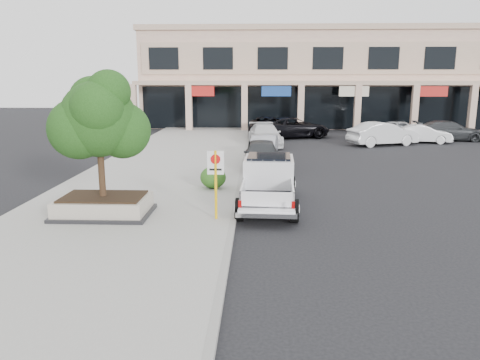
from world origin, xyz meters
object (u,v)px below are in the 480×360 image
at_px(pickup_truck, 268,183).
at_px(lot_car_c, 449,131).
at_px(planter_tree, 104,119).
at_px(curb_car_b, 264,148).
at_px(lot_car_d, 293,127).
at_px(lot_car_f, 423,134).
at_px(curb_car_d, 266,127).
at_px(lot_car_e, 402,129).
at_px(no_parking_sign, 216,175).
at_px(planter, 104,206).
at_px(lot_car_a, 384,133).
at_px(curb_car_a, 262,155).
at_px(lot_car_b, 383,134).
at_px(curb_car_c, 265,135).

height_order(pickup_truck, lot_car_c, pickup_truck).
height_order(planter_tree, curb_car_b, planter_tree).
relative_size(lot_car_d, lot_car_f, 1.49).
relative_size(planter_tree, curb_car_d, 0.68).
distance_m(planter_tree, lot_car_c, 29.25).
bearing_deg(lot_car_e, no_parking_sign, 162.76).
xyz_separation_m(pickup_truck, curb_car_d, (0.20, 21.26, -0.09)).
distance_m(planter, curb_car_b, 13.56).
height_order(curb_car_d, lot_car_d, lot_car_d).
relative_size(lot_car_a, lot_car_c, 0.81).
bearing_deg(pickup_truck, curb_car_a, 93.91).
distance_m(curb_car_a, lot_car_c, 19.05).
xyz_separation_m(curb_car_a, lot_car_e, (11.34, 13.71, -0.07)).
height_order(planter, no_parking_sign, no_parking_sign).
relative_size(pickup_truck, lot_car_f, 1.41).
bearing_deg(lot_car_b, curb_car_d, 40.97).
distance_m(curb_car_b, lot_car_f, 14.14).
relative_size(planter, no_parking_sign, 1.39).
height_order(curb_car_c, lot_car_a, curb_car_c).
distance_m(no_parking_sign, lot_car_b, 21.46).
bearing_deg(lot_car_b, pickup_truck, 132.58).
xyz_separation_m(no_parking_sign, lot_car_b, (10.29, 18.82, -0.80)).
xyz_separation_m(no_parking_sign, lot_car_f, (13.62, 20.26, -0.97)).
xyz_separation_m(pickup_truck, lot_car_a, (9.00, 18.23, -0.18)).
bearing_deg(pickup_truck, lot_car_f, 59.15).
distance_m(lot_car_b, lot_car_d, 7.35).
height_order(pickup_truck, lot_car_d, pickup_truck).
xyz_separation_m(planter, curb_car_d, (5.86, 23.07, 0.34)).
relative_size(planter_tree, lot_car_a, 0.95).
relative_size(no_parking_sign, lot_car_a, 0.54).
xyz_separation_m(curb_car_d, lot_car_f, (11.64, -3.10, -0.15)).
height_order(curb_car_d, lot_car_e, curb_car_d).
height_order(planter_tree, lot_car_f, planter_tree).
bearing_deg(curb_car_b, pickup_truck, -84.07).
xyz_separation_m(curb_car_a, lot_car_a, (9.20, 10.89, -0.07)).
relative_size(lot_car_b, lot_car_e, 1.20).
bearing_deg(planter_tree, pickup_truck, 16.71).
distance_m(lot_car_a, lot_car_e, 3.54).
bearing_deg(lot_car_c, lot_car_a, 108.43).
relative_size(planter, curb_car_d, 0.55).
height_order(curb_car_c, curb_car_d, curb_car_d).
xyz_separation_m(no_parking_sign, pickup_truck, (1.77, 2.10, -0.73)).
height_order(lot_car_a, lot_car_c, lot_car_c).
bearing_deg(planter_tree, lot_car_f, 48.76).
relative_size(pickup_truck, lot_car_c, 1.10).
height_order(pickup_truck, lot_car_e, pickup_truck).
xyz_separation_m(planter, lot_car_d, (8.01, 22.53, 0.36)).
bearing_deg(curb_car_b, planter_tree, -108.54).
height_order(no_parking_sign, pickup_truck, no_parking_sign).
bearing_deg(lot_car_b, curb_car_b, 105.33).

